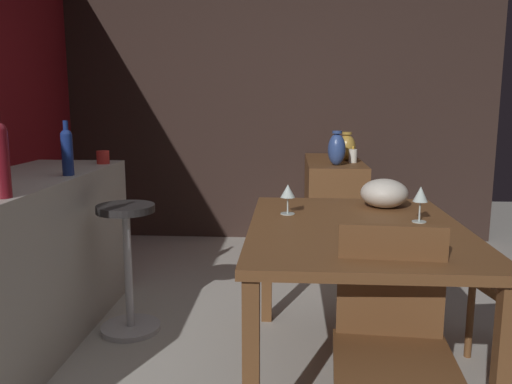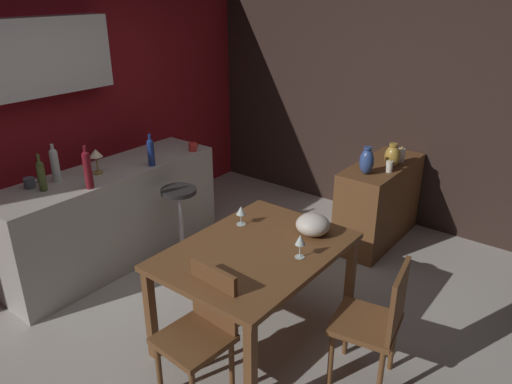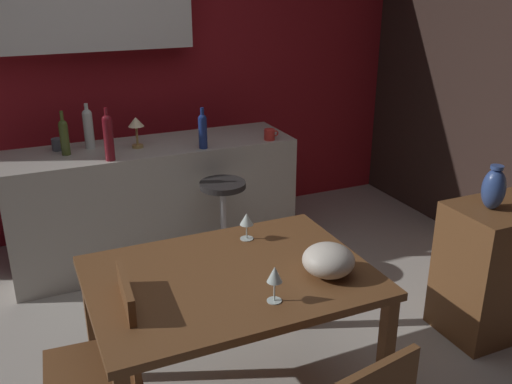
% 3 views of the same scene
% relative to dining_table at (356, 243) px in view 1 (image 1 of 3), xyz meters
% --- Properties ---
extents(ground_plane, '(9.00, 9.00, 0.00)m').
position_rel_dining_table_xyz_m(ground_plane, '(-0.00, 0.34, -0.66)').
color(ground_plane, '#B7B2A8').
extents(wall_side_right, '(0.10, 4.40, 2.60)m').
position_rel_dining_table_xyz_m(wall_side_right, '(2.55, 0.64, 0.64)').
color(wall_side_right, '#33231E').
rests_on(wall_side_right, ground_plane).
extents(dining_table, '(1.32, 0.97, 0.74)m').
position_rel_dining_table_xyz_m(dining_table, '(0.00, 0.00, 0.00)').
color(dining_table, brown).
rests_on(dining_table, ground_plane).
extents(kitchen_counter, '(2.10, 0.60, 0.90)m').
position_rel_dining_table_xyz_m(kitchen_counter, '(0.06, 1.72, -0.21)').
color(kitchen_counter, '#B2ADA3').
rests_on(kitchen_counter, ground_plane).
extents(sideboard_cabinet, '(1.10, 0.44, 0.82)m').
position_rel_dining_table_xyz_m(sideboard_cabinet, '(1.93, -0.05, -0.25)').
color(sideboard_cabinet, brown).
rests_on(sideboard_cabinet, ground_plane).
extents(chair_near_window, '(0.43, 0.43, 0.86)m').
position_rel_dining_table_xyz_m(chair_near_window, '(-0.62, -0.05, -0.18)').
color(chair_near_window, brown).
rests_on(chair_near_window, ground_plane).
extents(bar_stool, '(0.34, 0.34, 0.73)m').
position_rel_dining_table_xyz_m(bar_stool, '(0.42, 1.20, -0.27)').
color(bar_stool, '#262323').
rests_on(bar_stool, ground_plane).
extents(wine_glass_left, '(0.07, 0.07, 0.15)m').
position_rel_dining_table_xyz_m(wine_glass_left, '(0.22, 0.31, 0.19)').
color(wine_glass_left, silver).
rests_on(wine_glass_left, dining_table).
extents(wine_glass_right, '(0.07, 0.07, 0.17)m').
position_rel_dining_table_xyz_m(wine_glass_right, '(0.09, -0.30, 0.21)').
color(wine_glass_right, silver).
rests_on(wine_glass_right, dining_table).
extents(fruit_bowl, '(0.25, 0.25, 0.15)m').
position_rel_dining_table_xyz_m(fruit_bowl, '(0.42, -0.19, 0.16)').
color(fruit_bowl, beige).
rests_on(fruit_bowl, dining_table).
extents(wine_bottle_cobalt, '(0.06, 0.06, 0.29)m').
position_rel_dining_table_xyz_m(wine_bottle_cobalt, '(0.39, 1.50, 0.38)').
color(wine_bottle_cobalt, navy).
rests_on(wine_bottle_cobalt, kitchen_counter).
extents(wine_bottle_ruby, '(0.07, 0.07, 0.36)m').
position_rel_dining_table_xyz_m(wine_bottle_ruby, '(-0.27, 1.49, 0.41)').
color(wine_bottle_ruby, maroon).
rests_on(wine_bottle_ruby, kitchen_counter).
extents(cup_red, '(0.12, 0.08, 0.08)m').
position_rel_dining_table_xyz_m(cup_red, '(0.91, 1.50, 0.28)').
color(cup_red, red).
rests_on(cup_red, kitchen_counter).
extents(pillar_candle_tall, '(0.06, 0.06, 0.13)m').
position_rel_dining_table_xyz_m(pillar_candle_tall, '(1.76, -0.19, 0.21)').
color(pillar_candle_tall, white).
rests_on(pillar_candle_tall, sideboard_cabinet).
extents(pillar_candle_short, '(0.07, 0.07, 0.17)m').
position_rel_dining_table_xyz_m(pillar_candle_short, '(2.07, -0.17, 0.23)').
color(pillar_candle_short, white).
rests_on(pillar_candle_short, sideboard_cabinet).
extents(vase_ceramic_blue, '(0.13, 0.13, 0.26)m').
position_rel_dining_table_xyz_m(vase_ceramic_blue, '(1.58, -0.04, 0.28)').
color(vase_ceramic_blue, '#334C8C').
rests_on(vase_ceramic_blue, sideboard_cabinet).
extents(vase_brass, '(0.14, 0.14, 0.23)m').
position_rel_dining_table_xyz_m(vase_brass, '(1.90, -0.15, 0.27)').
color(vase_brass, '#B78C38').
rests_on(vase_brass, sideboard_cabinet).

